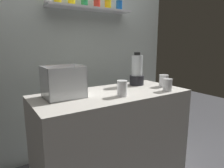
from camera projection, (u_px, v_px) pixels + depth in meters
counter at (112, 139)px, 1.90m from camera, size 1.40×0.64×0.90m
back_wall_unit at (77, 49)px, 2.37m from camera, size 2.60×0.24×2.50m
carrot_display_bin at (64, 87)px, 1.64m from camera, size 0.31×0.26×0.26m
blender_pitcher at (137, 72)px, 2.13m from camera, size 0.15×0.15×0.35m
juice_cup_beet_far_left at (122, 89)px, 1.68m from camera, size 0.09×0.09×0.13m
juice_cup_orange_left at (167, 86)px, 1.87m from camera, size 0.09×0.09×0.12m
juice_cup_pomegranate_middle at (164, 81)px, 2.07m from camera, size 0.09×0.09×0.12m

